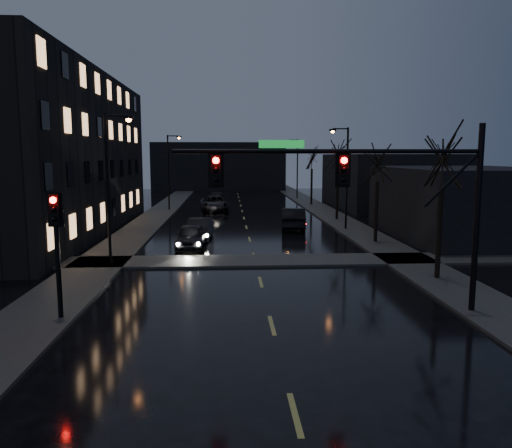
{
  "coord_description": "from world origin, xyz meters",
  "views": [
    {
      "loc": [
        -1.49,
        -8.6,
        5.85
      ],
      "look_at": [
        -0.4,
        10.64,
        3.2
      ],
      "focal_mm": 35.0,
      "sensor_mm": 36.0,
      "label": 1
    }
  ],
  "objects": [
    {
      "name": "sidewalk_left",
      "position": [
        -8.5,
        35.0,
        0.06
      ],
      "size": [
        3.0,
        140.0,
        0.12
      ],
      "primitive_type": "cube",
      "color": "#2D2D2B",
      "rests_on": "ground"
    },
    {
      "name": "sidewalk_right",
      "position": [
        8.5,
        35.0,
        0.06
      ],
      "size": [
        3.0,
        140.0,
        0.12
      ],
      "primitive_type": "cube",
      "color": "#2D2D2B",
      "rests_on": "ground"
    },
    {
      "name": "sidewalk_cross",
      "position": [
        0.0,
        18.5,
        0.06
      ],
      "size": [
        40.0,
        3.0,
        0.12
      ],
      "primitive_type": "cube",
      "color": "#2D2D2B",
      "rests_on": "ground"
    },
    {
      "name": "apartment_block",
      "position": [
        -16.5,
        30.0,
        6.0
      ],
      "size": [
        12.0,
        30.0,
        12.0
      ],
      "primitive_type": "cube",
      "color": "black",
      "rests_on": "ground"
    },
    {
      "name": "commercial_right_near",
      "position": [
        15.5,
        26.0,
        2.5
      ],
      "size": [
        10.0,
        14.0,
        5.0
      ],
      "primitive_type": "cube",
      "color": "black",
      "rests_on": "ground"
    },
    {
      "name": "commercial_right_far",
      "position": [
        17.0,
        48.0,
        3.0
      ],
      "size": [
        12.0,
        18.0,
        6.0
      ],
      "primitive_type": "cube",
      "color": "black",
      "rests_on": "ground"
    },
    {
      "name": "far_block",
      "position": [
        -3.0,
        78.0,
        4.0
      ],
      "size": [
        22.0,
        10.0,
        8.0
      ],
      "primitive_type": "cube",
      "color": "black",
      "rests_on": "ground"
    },
    {
      "name": "signal_mast",
      "position": [
        3.85,
        9.0,
        4.87
      ],
      "size": [
        11.11,
        0.41,
        7.0
      ],
      "color": "black",
      "rests_on": "ground"
    },
    {
      "name": "signal_pole_left",
      "position": [
        -7.5,
        8.99,
        3.01
      ],
      "size": [
        0.35,
        0.41,
        4.53
      ],
      "color": "black",
      "rests_on": "ground"
    },
    {
      "name": "tree_near",
      "position": [
        8.4,
        14.0,
        6.22
      ],
      "size": [
        3.52,
        3.52,
        8.08
      ],
      "color": "black",
      "rests_on": "ground"
    },
    {
      "name": "tree_mid_a",
      "position": [
        8.4,
        24.0,
        5.83
      ],
      "size": [
        3.3,
        3.3,
        7.58
      ],
      "color": "black",
      "rests_on": "ground"
    },
    {
      "name": "tree_mid_b",
      "position": [
        8.4,
        36.0,
        6.61
      ],
      "size": [
        3.74,
        3.74,
        8.59
      ],
      "color": "black",
      "rests_on": "ground"
    },
    {
      "name": "tree_far",
      "position": [
        8.4,
        50.0,
        6.06
      ],
      "size": [
        3.43,
        3.43,
        7.88
      ],
      "color": "black",
      "rests_on": "ground"
    },
    {
      "name": "streetlight_l_near",
      "position": [
        -7.58,
        18.0,
        4.77
      ],
      "size": [
        1.53,
        0.28,
        8.0
      ],
      "color": "black",
      "rests_on": "ground"
    },
    {
      "name": "streetlight_l_far",
      "position": [
        -7.58,
        45.0,
        4.77
      ],
      "size": [
        1.53,
        0.28,
        8.0
      ],
      "color": "black",
      "rests_on": "ground"
    },
    {
      "name": "streetlight_r_mid",
      "position": [
        7.58,
        30.0,
        4.77
      ],
      "size": [
        1.53,
        0.28,
        8.0
      ],
      "color": "black",
      "rests_on": "ground"
    },
    {
      "name": "streetlight_r_far",
      "position": [
        7.58,
        58.0,
        4.77
      ],
      "size": [
        1.53,
        0.28,
        8.0
      ],
      "color": "black",
      "rests_on": "ground"
    },
    {
      "name": "oncoming_car_a",
      "position": [
        -3.87,
        22.84,
        0.77
      ],
      "size": [
        1.85,
        4.52,
        1.53
      ],
      "primitive_type": "imported",
      "rotation": [
        0.0,
        0.0,
        0.01
      ],
      "color": "black",
      "rests_on": "ground"
    },
    {
      "name": "oncoming_car_b",
      "position": [
        -3.5,
        26.0,
        0.74
      ],
      "size": [
        1.87,
        4.61,
        1.49
      ],
      "primitive_type": "imported",
      "rotation": [
        0.0,
        0.0,
        -0.07
      ],
      "color": "black",
      "rests_on": "ground"
    },
    {
      "name": "oncoming_car_c",
      "position": [
        -2.95,
        44.01,
        0.82
      ],
      "size": [
        3.26,
        6.14,
        1.64
      ],
      "primitive_type": "imported",
      "rotation": [
        0.0,
        0.0,
        0.09
      ],
      "color": "black",
      "rests_on": "ground"
    },
    {
      "name": "oncoming_car_d",
      "position": [
        -2.91,
        52.01,
        0.67
      ],
      "size": [
        1.96,
        4.63,
        1.33
      ],
      "primitive_type": "imported",
      "rotation": [
        0.0,
        0.0,
        -0.02
      ],
      "color": "black",
      "rests_on": "ground"
    },
    {
      "name": "lead_car",
      "position": [
        3.72,
        30.73,
        0.85
      ],
      "size": [
        2.35,
        5.35,
        1.71
      ],
      "primitive_type": "imported",
      "rotation": [
        0.0,
        0.0,
        3.03
      ],
      "color": "black",
      "rests_on": "ground"
    }
  ]
}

